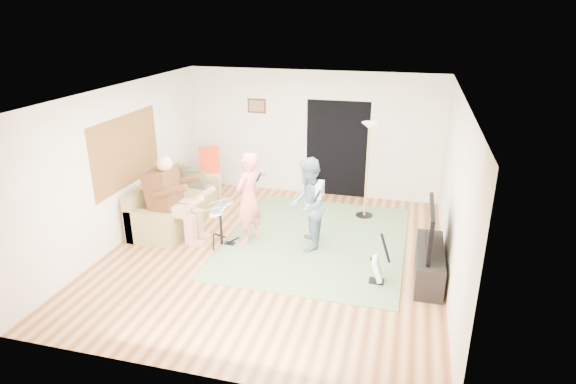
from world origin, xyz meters
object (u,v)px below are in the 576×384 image
object	(u,v)px
guitar_spare	(378,269)
dining_chair	(211,180)
sofa	(171,208)
tv_cabinet	(429,264)
television	(430,228)
singer	(248,198)
guitarist	(308,205)
drum_kit	(221,227)
torchiere_lamp	(368,153)

from	to	relation	value
guitar_spare	dining_chair	bearing A→B (deg)	145.11
sofa	tv_cabinet	xyz separation A→B (m)	(4.80, -0.93, -0.04)
dining_chair	tv_cabinet	bearing A→B (deg)	-48.12
dining_chair	television	bearing A→B (deg)	-48.38
singer	guitarist	world-z (taller)	singer
sofa	singer	bearing A→B (deg)	-13.17
drum_kit	torchiere_lamp	distance (m)	3.11
guitarist	tv_cabinet	size ratio (longest dim) A/B	1.15
singer	television	xyz separation A→B (m)	(3.02, -0.53, 0.03)
guitarist	television	bearing A→B (deg)	66.24
guitarist	guitar_spare	bearing A→B (deg)	47.44
television	drum_kit	bearing A→B (deg)	175.35
guitarist	torchiere_lamp	bearing A→B (deg)	144.33
drum_kit	singer	xyz separation A→B (m)	(0.43, 0.25, 0.50)
dining_chair	drum_kit	bearing A→B (deg)	-83.71
singer	guitar_spare	bearing A→B (deg)	87.70
guitar_spare	dining_chair	distance (m)	4.66
singer	guitarist	size ratio (longest dim) A/B	1.02
guitar_spare	tv_cabinet	distance (m)	0.81
dining_chair	sofa	bearing A→B (deg)	-120.49
drum_kit	dining_chair	size ratio (longest dim) A/B	0.67
torchiere_lamp	dining_chair	distance (m)	3.49
drum_kit	guitar_spare	distance (m)	2.83
singer	dining_chair	distance (m)	2.39
singer	guitar_spare	world-z (taller)	singer
drum_kit	singer	bearing A→B (deg)	29.53
drum_kit	singer	distance (m)	0.70
sofa	singer	distance (m)	1.85
singer	tv_cabinet	bearing A→B (deg)	98.08
guitar_spare	torchiere_lamp	distance (m)	2.71
tv_cabinet	guitar_spare	bearing A→B (deg)	-156.30
drum_kit	television	size ratio (longest dim) A/B	0.63
sofa	guitar_spare	xyz separation A→B (m)	(4.05, -1.26, -0.05)
sofa	torchiere_lamp	world-z (taller)	torchiere_lamp
dining_chair	tv_cabinet	distance (m)	5.13
singer	guitarist	distance (m)	1.05
drum_kit	sofa	bearing A→B (deg)	153.36
singer	dining_chair	bearing A→B (deg)	-122.67
drum_kit	torchiere_lamp	xyz separation A→B (m)	(2.30, 1.85, 0.98)
singer	torchiere_lamp	size ratio (longest dim) A/B	0.86
drum_kit	television	world-z (taller)	television
torchiere_lamp	television	distance (m)	2.46
torchiere_lamp	singer	bearing A→B (deg)	-139.33
guitarist	dining_chair	distance (m)	3.15
tv_cabinet	television	distance (m)	0.60
sofa	guitarist	bearing A→B (deg)	-8.33
tv_cabinet	sofa	bearing A→B (deg)	169.02
dining_chair	television	xyz separation A→B (m)	(4.51, -2.34, 0.46)
drum_kit	television	xyz separation A→B (m)	(3.45, -0.28, 0.53)
singer	drum_kit	bearing A→B (deg)	-42.65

